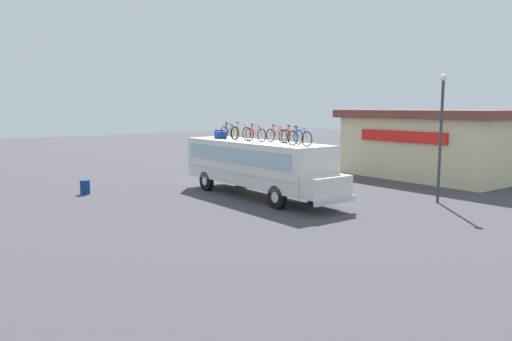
% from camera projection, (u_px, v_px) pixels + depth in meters
% --- Properties ---
extents(ground_plane, '(120.00, 120.00, 0.00)m').
position_uv_depth(ground_plane, '(255.00, 196.00, 25.61)').
color(ground_plane, '#423F44').
extents(bus, '(10.67, 2.65, 2.89)m').
position_uv_depth(bus, '(257.00, 163.00, 25.22)').
color(bus, silver).
rests_on(bus, ground).
extents(luggage_bag_1, '(0.48, 0.33, 0.45)m').
position_uv_depth(luggage_bag_1, '(219.00, 134.00, 28.35)').
color(luggage_bag_1, '#193899').
rests_on(luggage_bag_1, bus).
extents(luggage_bag_2, '(0.57, 0.47, 0.39)m').
position_uv_depth(luggage_bag_2, '(221.00, 135.00, 27.34)').
color(luggage_bag_2, '#193899').
rests_on(luggage_bag_2, bus).
extents(rooftop_bicycle_1, '(1.70, 0.44, 0.93)m').
position_uv_depth(rooftop_bicycle_1, '(229.00, 132.00, 26.77)').
color(rooftop_bicycle_1, black).
rests_on(rooftop_bicycle_1, bus).
extents(rooftop_bicycle_2, '(1.80, 0.44, 0.97)m').
position_uv_depth(rooftop_bicycle_2, '(241.00, 133.00, 25.88)').
color(rooftop_bicycle_2, black).
rests_on(rooftop_bicycle_2, bus).
extents(rooftop_bicycle_3, '(1.75, 0.44, 0.92)m').
position_uv_depth(rooftop_bicycle_3, '(255.00, 134.00, 24.95)').
color(rooftop_bicycle_3, black).
rests_on(rooftop_bicycle_3, bus).
extents(rooftop_bicycle_4, '(1.66, 0.44, 0.89)m').
position_uv_depth(rooftop_bicycle_4, '(277.00, 135.00, 24.30)').
color(rooftop_bicycle_4, black).
rests_on(rooftop_bicycle_4, bus).
extents(rooftop_bicycle_5, '(1.64, 0.44, 0.91)m').
position_uv_depth(rooftop_bicycle_5, '(292.00, 136.00, 23.37)').
color(rooftop_bicycle_5, black).
rests_on(rooftop_bicycle_5, bus).
extents(rooftop_bicycle_6, '(1.66, 0.44, 0.92)m').
position_uv_depth(rooftop_bicycle_6, '(300.00, 138.00, 22.08)').
color(rooftop_bicycle_6, black).
rests_on(rooftop_bicycle_6, bus).
extents(roadside_building, '(11.29, 10.76, 4.47)m').
position_uv_depth(roadside_building, '(447.00, 142.00, 33.30)').
color(roadside_building, beige).
rests_on(roadside_building, ground).
extents(trash_bin, '(0.51, 0.51, 0.75)m').
position_uv_depth(trash_bin, '(85.00, 187.00, 26.12)').
color(trash_bin, navy).
rests_on(trash_bin, ground).
extents(street_lamp, '(0.33, 0.33, 6.22)m').
position_uv_depth(street_lamp, '(441.00, 127.00, 23.34)').
color(street_lamp, '#38383D').
rests_on(street_lamp, ground).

